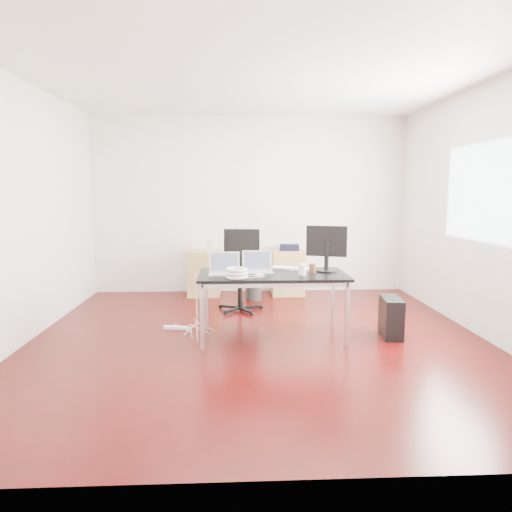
{
  "coord_description": "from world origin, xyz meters",
  "views": [
    {
      "loc": [
        -0.25,
        -4.86,
        1.61
      ],
      "look_at": [
        0.0,
        0.55,
        0.85
      ],
      "focal_mm": 32.0,
      "sensor_mm": 36.0,
      "label": 1
    }
  ],
  "objects_px": {
    "desk": "(273,278)",
    "filing_cabinet_right": "(287,272)",
    "filing_cabinet_left": "(204,273)",
    "pc_tower": "(391,317)",
    "office_chair": "(241,266)"
  },
  "relations": [
    {
      "from": "desk",
      "to": "filing_cabinet_right",
      "type": "relative_size",
      "value": 2.29
    },
    {
      "from": "filing_cabinet_left",
      "to": "pc_tower",
      "type": "distance_m",
      "value": 3.13
    },
    {
      "from": "pc_tower",
      "to": "filing_cabinet_left",
      "type": "bearing_deg",
      "value": 142.37
    },
    {
      "from": "desk",
      "to": "filing_cabinet_left",
      "type": "height_order",
      "value": "desk"
    },
    {
      "from": "office_chair",
      "to": "pc_tower",
      "type": "distance_m",
      "value": 2.14
    },
    {
      "from": "desk",
      "to": "filing_cabinet_left",
      "type": "relative_size",
      "value": 2.29
    },
    {
      "from": "office_chair",
      "to": "desk",
      "type": "bearing_deg",
      "value": -68.79
    },
    {
      "from": "office_chair",
      "to": "filing_cabinet_right",
      "type": "height_order",
      "value": "office_chair"
    },
    {
      "from": "desk",
      "to": "office_chair",
      "type": "bearing_deg",
      "value": 104.55
    },
    {
      "from": "filing_cabinet_left",
      "to": "filing_cabinet_right",
      "type": "height_order",
      "value": "same"
    },
    {
      "from": "filing_cabinet_left",
      "to": "pc_tower",
      "type": "bearing_deg",
      "value": -44.55
    },
    {
      "from": "office_chair",
      "to": "filing_cabinet_left",
      "type": "distance_m",
      "value": 1.1
    },
    {
      "from": "desk",
      "to": "filing_cabinet_right",
      "type": "bearing_deg",
      "value": 79.14
    },
    {
      "from": "filing_cabinet_right",
      "to": "pc_tower",
      "type": "bearing_deg",
      "value": -67.38
    },
    {
      "from": "desk",
      "to": "filing_cabinet_left",
      "type": "xyz_separation_m",
      "value": [
        -0.89,
        2.2,
        -0.33
      ]
    }
  ]
}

